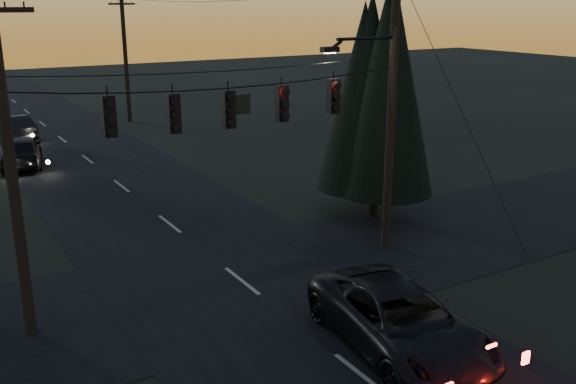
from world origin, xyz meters
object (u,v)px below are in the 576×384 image
utility_pole_right (385,247)px  suv_near (399,321)px  sedan_oncoming_a (21,151)px  sedan_oncoming_b (13,128)px  utility_pole_left (32,332)px  utility_pole_far_r (130,121)px  evergreen_right (377,92)px

utility_pole_right → suv_near: (-4.06, -5.45, 0.78)m
sedan_oncoming_a → sedan_oncoming_b: 7.46m
utility_pole_left → utility_pole_far_r: 30.27m
utility_pole_right → utility_pole_left: bearing=180.0°
sedan_oncoming_b → utility_pole_right: bearing=96.8°
utility_pole_left → suv_near: (7.44, -5.45, 0.78)m
utility_pole_far_r → suv_near: (-4.06, -33.45, 0.78)m
utility_pole_far_r → suv_near: utility_pole_far_r is taller
evergreen_right → sedan_oncoming_b: bearing=113.1°
utility_pole_far_r → sedan_oncoming_b: 8.37m
utility_pole_far_r → utility_pole_right: bearing=-90.0°
utility_pole_right → utility_pole_left: utility_pole_right is taller
suv_near → sedan_oncoming_b: suv_near is taller
suv_near → utility_pole_right: bearing=60.8°
sedan_oncoming_b → utility_pole_far_r: bearing=-173.7°
utility_pole_far_r → evergreen_right: 25.65m
evergreen_right → suv_near: bearing=-124.8°
sedan_oncoming_a → sedan_oncoming_b: bearing=-84.6°
sedan_oncoming_b → sedan_oncoming_a: bearing=74.0°
utility_pole_right → sedan_oncoming_b: (-7.98, 25.59, 0.72)m
suv_near → sedan_oncoming_b: bearing=104.7°
suv_near → utility_pole_left: bearing=151.3°
utility_pole_right → evergreen_right: bearing=59.1°
evergreen_right → sedan_oncoming_a: bearing=124.3°
utility_pole_left → evergreen_right: size_ratio=1.00×
suv_near → evergreen_right: bearing=62.7°
utility_pole_left → evergreen_right: (13.22, 2.87, 4.84)m
utility_pole_left → utility_pole_far_r: same height
utility_pole_right → utility_pole_far_r: size_ratio=1.18×
utility_pole_right → sedan_oncoming_b: bearing=107.3°
utility_pole_right → utility_pole_far_r: utility_pole_right is taller
utility_pole_far_r → sedan_oncoming_a: size_ratio=1.79×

